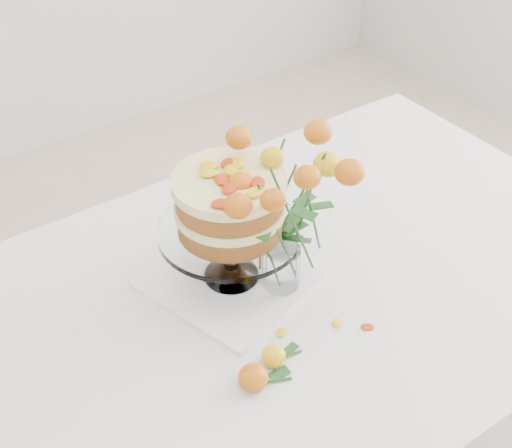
% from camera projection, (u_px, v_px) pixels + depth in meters
% --- Properties ---
extents(table, '(1.43, 0.93, 0.76)m').
position_uv_depth(table, '(299.00, 307.00, 1.49)').
color(table, '#A47A5F').
rests_on(table, ground).
extents(napkin, '(0.36, 0.36, 0.01)m').
position_uv_depth(napkin, '(232.00, 278.00, 1.43)').
color(napkin, white).
rests_on(napkin, table).
extents(cake_stand, '(0.28, 0.28, 0.25)m').
position_uv_depth(cake_stand, '(230.00, 210.00, 1.33)').
color(cake_stand, white).
rests_on(cake_stand, napkin).
extents(rose_vase, '(0.31, 0.31, 0.37)m').
position_uv_depth(rose_vase, '(283.00, 199.00, 1.28)').
color(rose_vase, white).
rests_on(rose_vase, table).
extents(loose_rose_near, '(0.08, 0.04, 0.04)m').
position_uv_depth(loose_rose_near, '(274.00, 356.00, 1.25)').
color(loose_rose_near, yellow).
rests_on(loose_rose_near, table).
extents(loose_rose_far, '(0.09, 0.06, 0.04)m').
position_uv_depth(loose_rose_far, '(253.00, 377.00, 1.21)').
color(loose_rose_far, '#B85808').
rests_on(loose_rose_far, table).
extents(stray_petal_a, '(0.03, 0.02, 0.00)m').
position_uv_depth(stray_petal_a, '(282.00, 333.00, 1.32)').
color(stray_petal_a, yellow).
rests_on(stray_petal_a, table).
extents(stray_petal_b, '(0.03, 0.02, 0.00)m').
position_uv_depth(stray_petal_b, '(337.00, 323.00, 1.34)').
color(stray_petal_b, yellow).
rests_on(stray_petal_b, table).
extents(stray_petal_c, '(0.03, 0.02, 0.00)m').
position_uv_depth(stray_petal_c, '(367.00, 327.00, 1.33)').
color(stray_petal_c, yellow).
rests_on(stray_petal_c, table).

